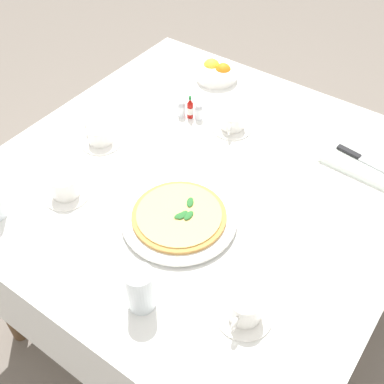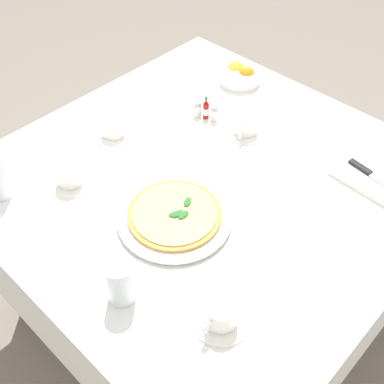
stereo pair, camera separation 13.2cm
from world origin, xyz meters
The scene contains 15 objects.
ground_plane centered at (0.00, 0.00, 0.00)m, with size 8.00×8.00×0.00m, color slate.
dining_table centered at (0.00, 0.00, 0.62)m, with size 1.18×1.18×0.74m.
pizza_plate centered at (0.05, -0.19, 0.75)m, with size 0.31×0.31×0.02m.
pizza centered at (0.05, -0.19, 0.76)m, with size 0.25×0.25×0.02m.
coffee_cup_center_back centered at (-0.05, 0.23, 0.77)m, with size 0.13×0.13×0.06m.
coffee_cup_back_corner centered at (-0.35, -0.07, 0.77)m, with size 0.13×0.13×0.06m.
coffee_cup_far_right centered at (-0.27, -0.29, 0.77)m, with size 0.13×0.13×0.07m.
coffee_cup_near_right centered at (0.34, -0.33, 0.77)m, with size 0.13×0.13×0.07m.
water_glass_right_edge centered at (0.13, -0.44, 0.79)m, with size 0.07×0.07×0.12m.
napkin_folded centered at (0.36, 0.31, 0.75)m, with size 0.23×0.14×0.02m.
dinner_knife centered at (0.36, 0.31, 0.76)m, with size 0.20×0.05×0.01m.
citrus_bowl centered at (-0.26, 0.45, 0.77)m, with size 0.15×0.15×0.07m.
hot_sauce_bottle centered at (-0.20, 0.20, 0.77)m, with size 0.02×0.02×0.08m.
salt_shaker centered at (-0.17, 0.21, 0.76)m, with size 0.03×0.03×0.06m.
pepper_shaker centered at (-0.22, 0.19, 0.76)m, with size 0.03×0.03×0.06m.
Camera 2 is at (0.68, -0.78, 1.72)m, focal length 45.37 mm.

